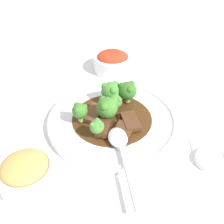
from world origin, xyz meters
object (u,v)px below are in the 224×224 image
at_px(main_plate, 112,120).
at_px(broccoli_floret_3, 111,91).
at_px(beef_strip_0, 104,126).
at_px(broccoli_floret_1, 97,127).
at_px(beef_strip_1, 131,121).
at_px(beef_strip_2, 94,112).
at_px(broccoli_floret_0, 128,90).
at_px(beef_strip_3, 124,129).
at_px(side_bowl_appetizer, 26,172).
at_px(broccoli_floret_4, 115,101).
at_px(broccoli_floret_2, 80,111).
at_px(sauce_dish, 211,159).
at_px(serving_spoon, 119,143).
at_px(broccoli_floret_5, 107,107).
at_px(side_bowl_kimchi, 112,61).

xyz_separation_m(main_plate, broccoli_floret_3, (0.02, -0.07, 0.04)).
xyz_separation_m(beef_strip_0, broccoli_floret_1, (0.01, 0.03, 0.02)).
distance_m(beef_strip_1, beef_strip_2, 0.10).
relative_size(beef_strip_1, broccoli_floret_0, 1.27).
xyz_separation_m(beef_strip_3, side_bowl_appetizer, (0.16, 0.16, 0.01)).
bearing_deg(side_bowl_appetizer, broccoli_floret_4, -116.86).
distance_m(beef_strip_1, broccoli_floret_2, 0.12).
bearing_deg(sauce_dish, broccoli_floret_3, -29.53).
bearing_deg(broccoli_floret_3, sauce_dish, 150.47).
height_order(serving_spoon, sauce_dish, serving_spoon).
relative_size(beef_strip_0, beef_strip_2, 0.95).
height_order(beef_strip_3, sauce_dish, beef_strip_3).
height_order(beef_strip_0, broccoli_floret_3, broccoli_floret_3).
bearing_deg(broccoli_floret_5, side_bowl_kimchi, -79.79).
relative_size(broccoli_floret_0, broccoli_floret_5, 0.98).
bearing_deg(sauce_dish, side_bowl_appetizer, 20.36).
relative_size(main_plate, broccoli_floret_2, 6.40).
xyz_separation_m(broccoli_floret_1, side_bowl_appetizer, (0.10, 0.13, -0.02)).
bearing_deg(broccoli_floret_2, broccoli_floret_5, -159.41).
relative_size(broccoli_floret_1, broccoli_floret_2, 0.90).
bearing_deg(beef_strip_3, beef_strip_0, 0.84).
distance_m(beef_strip_3, broccoli_floret_5, 0.07).
xyz_separation_m(main_plate, side_bowl_appetizer, (0.12, 0.20, 0.02)).
height_order(broccoli_floret_3, side_bowl_appetizer, broccoli_floret_3).
height_order(broccoli_floret_0, sauce_dish, broccoli_floret_0).
relative_size(side_bowl_appetizer, sauce_dish, 1.70).
height_order(broccoli_floret_0, side_bowl_appetizer, broccoli_floret_0).
bearing_deg(beef_strip_1, sauce_dish, 161.30).
distance_m(broccoli_floret_5, side_bowl_kimchi, 0.27).
height_order(broccoli_floret_3, side_bowl_kimchi, broccoli_floret_3).
xyz_separation_m(beef_strip_1, broccoli_floret_1, (0.06, 0.06, 0.02)).
bearing_deg(side_bowl_appetizer, broccoli_floret_5, -119.52).
height_order(broccoli_floret_2, side_bowl_appetizer, broccoli_floret_2).
distance_m(serving_spoon, side_bowl_appetizer, 0.19).
relative_size(beef_strip_1, broccoli_floret_2, 1.48).
distance_m(beef_strip_3, sauce_dish, 0.20).
bearing_deg(sauce_dish, beef_strip_2, -15.92).
bearing_deg(side_bowl_kimchi, broccoli_floret_3, 101.94).
bearing_deg(broccoli_floret_2, main_plate, -155.80).
height_order(beef_strip_1, broccoli_floret_1, broccoli_floret_1).
bearing_deg(broccoli_floret_2, side_bowl_kimchi, -92.52).
bearing_deg(main_plate, broccoli_floret_1, 76.39).
relative_size(broccoli_floret_0, sauce_dish, 0.86).
height_order(main_plate, broccoli_floret_3, broccoli_floret_3).
bearing_deg(beef_strip_1, side_bowl_kimchi, -68.54).
distance_m(main_plate, broccoli_floret_1, 0.08).
relative_size(main_plate, side_bowl_appetizer, 2.75).
height_order(beef_strip_3, side_bowl_appetizer, side_bowl_appetizer).
xyz_separation_m(beef_strip_3, sauce_dish, (-0.19, 0.03, -0.02)).
bearing_deg(broccoli_floret_3, serving_spoon, 109.08).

